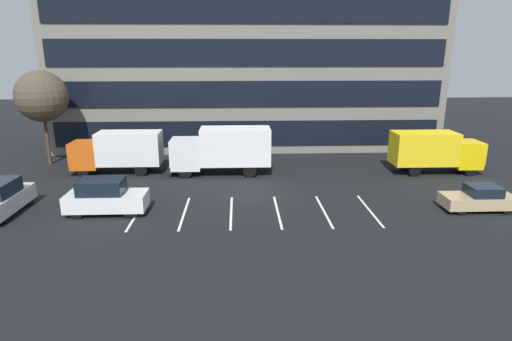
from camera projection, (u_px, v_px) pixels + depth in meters
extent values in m
plane|color=black|center=(253.00, 194.00, 29.04)|extent=(120.00, 120.00, 0.00)
cube|color=slate|center=(246.00, 36.00, 43.44)|extent=(36.74, 12.73, 21.60)
cube|color=black|center=(248.00, 133.00, 39.64)|extent=(35.27, 0.16, 2.30)
cube|color=black|center=(248.00, 94.00, 38.67)|extent=(35.27, 0.16, 2.30)
cube|color=black|center=(248.00, 53.00, 37.70)|extent=(35.27, 0.16, 2.30)
cube|color=black|center=(248.00, 9.00, 36.73)|extent=(35.27, 0.16, 2.30)
cube|color=silver|center=(137.00, 214.00, 25.48)|extent=(0.14, 5.40, 0.01)
cube|color=silver|center=(184.00, 213.00, 25.59)|extent=(0.14, 5.40, 0.01)
cube|color=silver|center=(231.00, 212.00, 25.70)|extent=(0.14, 5.40, 0.01)
cube|color=silver|center=(278.00, 212.00, 25.81)|extent=(0.14, 5.40, 0.01)
cube|color=silver|center=(324.00, 211.00, 25.92)|extent=(0.14, 5.40, 0.01)
cube|color=silver|center=(370.00, 210.00, 26.03)|extent=(0.14, 5.40, 0.01)
cube|color=#D85914|center=(86.00, 155.00, 33.56)|extent=(2.05, 2.24, 2.05)
cube|color=black|center=(72.00, 150.00, 33.41)|extent=(0.06, 1.88, 0.90)
cube|color=white|center=(130.00, 148.00, 33.56)|extent=(4.85, 2.33, 2.52)
cube|color=black|center=(73.00, 166.00, 33.76)|extent=(0.19, 2.24, 0.37)
cylinder|color=black|center=(83.00, 171.00, 32.92)|extent=(0.93, 0.28, 0.93)
cylinder|color=black|center=(91.00, 164.00, 34.76)|extent=(0.93, 0.28, 0.93)
cylinder|color=black|center=(141.00, 170.00, 33.09)|extent=(0.93, 0.28, 0.93)
cylinder|color=black|center=(146.00, 164.00, 34.93)|extent=(0.93, 0.28, 0.93)
cube|color=yellow|center=(466.00, 154.00, 33.77)|extent=(2.05, 2.23, 2.05)
cube|color=black|center=(479.00, 149.00, 33.70)|extent=(0.06, 1.87, 0.90)
cube|color=yellow|center=(424.00, 148.00, 33.50)|extent=(4.83, 2.32, 2.51)
cube|color=black|center=(478.00, 165.00, 34.05)|extent=(0.19, 2.23, 0.37)
cylinder|color=black|center=(458.00, 164.00, 34.97)|extent=(0.93, 0.28, 0.93)
cylinder|color=black|center=(470.00, 170.00, 33.13)|extent=(0.93, 0.28, 0.93)
cylinder|color=black|center=(405.00, 164.00, 34.80)|extent=(0.93, 0.28, 0.93)
cylinder|color=black|center=(414.00, 170.00, 32.96)|extent=(0.93, 0.28, 0.93)
cube|color=white|center=(186.00, 154.00, 33.21)|extent=(2.27, 2.48, 2.27)
cube|color=black|center=(171.00, 148.00, 33.05)|extent=(0.06, 2.08, 1.00)
cube|color=white|center=(235.00, 146.00, 33.21)|extent=(5.38, 2.58, 2.79)
cube|color=black|center=(171.00, 166.00, 33.43)|extent=(0.21, 2.48, 0.41)
cylinder|color=black|center=(185.00, 171.00, 32.50)|extent=(1.03, 0.31, 1.03)
cylinder|color=black|center=(188.00, 164.00, 34.55)|extent=(1.03, 0.31, 1.03)
cylinder|color=black|center=(250.00, 171.00, 32.69)|extent=(1.03, 0.31, 1.03)
cylinder|color=black|center=(249.00, 164.00, 34.74)|extent=(1.03, 0.31, 1.03)
cube|color=white|center=(107.00, 201.00, 25.40)|extent=(4.66, 1.98, 0.96)
cube|color=black|center=(102.00, 186.00, 25.14)|extent=(2.57, 1.74, 0.86)
cylinder|color=black|center=(136.00, 202.00, 26.40)|extent=(0.69, 0.22, 0.69)
cylinder|color=black|center=(129.00, 212.00, 24.73)|extent=(0.69, 0.22, 0.69)
cylinder|color=black|center=(87.00, 203.00, 26.29)|extent=(0.69, 0.22, 0.69)
cylinder|color=black|center=(77.00, 213.00, 24.62)|extent=(0.69, 0.22, 0.69)
cube|color=tan|center=(478.00, 201.00, 25.94)|extent=(4.31, 1.80, 0.70)
cube|color=black|center=(483.00, 190.00, 25.77)|extent=(1.81, 1.59, 0.60)
cylinder|color=black|center=(462.00, 210.00, 25.21)|extent=(0.60, 0.22, 0.60)
cylinder|color=black|center=(449.00, 201.00, 26.72)|extent=(0.60, 0.22, 0.60)
cylinder|color=black|center=(507.00, 209.00, 25.32)|extent=(0.60, 0.22, 0.60)
cylinder|color=black|center=(492.00, 201.00, 26.83)|extent=(0.60, 0.22, 0.60)
cube|color=silver|center=(2.00, 202.00, 25.27)|extent=(1.96, 4.63, 0.96)
cylinder|color=black|center=(1.00, 200.00, 26.77)|extent=(0.22, 0.68, 0.68)
cylinder|color=black|center=(29.00, 200.00, 26.84)|extent=(0.22, 0.68, 0.68)
cylinder|color=black|center=(5.00, 218.00, 23.99)|extent=(0.22, 0.68, 0.68)
cylinder|color=#473323|center=(48.00, 141.00, 36.07)|extent=(0.28, 0.28, 4.10)
sphere|color=#4C4233|center=(42.00, 96.00, 35.08)|extent=(4.18, 4.18, 4.18)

